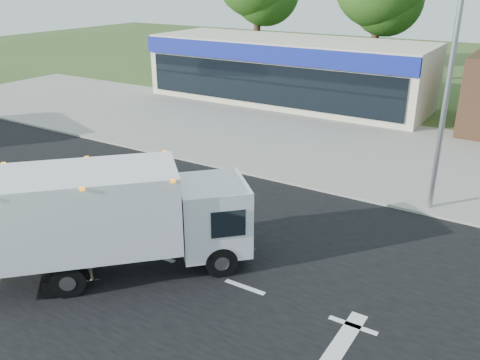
{
  "coord_description": "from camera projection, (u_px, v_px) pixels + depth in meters",
  "views": [
    {
      "loc": [
        5.95,
        -9.76,
        7.7
      ],
      "look_at": [
        -1.93,
        2.84,
        1.7
      ],
      "focal_mm": 38.0,
      "sensor_mm": 36.0,
      "label": 1
    }
  ],
  "objects": [
    {
      "name": "emergency_worker",
      "position": [
        82.0,
        250.0,
        13.5
      ],
      "size": [
        0.76,
        0.76,
        1.89
      ],
      "rotation": [
        0.0,
        0.0,
        0.77
      ],
      "color": "tan",
      "rests_on": "ground"
    },
    {
      "name": "retail_strip_mall",
      "position": [
        287.0,
        70.0,
        32.82
      ],
      "size": [
        18.0,
        6.2,
        4.0
      ],
      "color": "beige",
      "rests_on": "ground"
    },
    {
      "name": "ground",
      "position": [
        245.0,
        288.0,
        13.48
      ],
      "size": [
        120.0,
        120.0,
        0.0
      ],
      "primitive_type": "plane",
      "color": "#385123",
      "rests_on": "ground"
    },
    {
      "name": "road_asphalt",
      "position": [
        245.0,
        287.0,
        13.48
      ],
      "size": [
        60.0,
        14.0,
        0.02
      ],
      "primitive_type": "cube",
      "color": "black",
      "rests_on": "ground"
    },
    {
      "name": "lane_markings",
      "position": [
        264.0,
        333.0,
        11.75
      ],
      "size": [
        55.2,
        7.0,
        0.01
      ],
      "color": "silver",
      "rests_on": "road_asphalt"
    },
    {
      "name": "ems_box_truck",
      "position": [
        119.0,
        214.0,
        13.62
      ],
      "size": [
        6.37,
        6.4,
        3.06
      ],
      "rotation": [
        0.0,
        0.0,
        0.79
      ],
      "color": "black",
      "rests_on": "ground"
    },
    {
      "name": "sidewalk",
      "position": [
        354.0,
        185.0,
        19.91
      ],
      "size": [
        60.0,
        2.4,
        0.12
      ],
      "primitive_type": "cube",
      "color": "gray",
      "rests_on": "ground"
    },
    {
      "name": "parking_apron",
      "position": [
        396.0,
        147.0,
        24.48
      ],
      "size": [
        60.0,
        9.0,
        0.02
      ],
      "primitive_type": "cube",
      "color": "gray",
      "rests_on": "ground"
    },
    {
      "name": "traffic_signal_pole",
      "position": [
        430.0,
        68.0,
        16.46
      ],
      "size": [
        3.51,
        0.25,
        8.0
      ],
      "color": "gray",
      "rests_on": "ground"
    }
  ]
}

